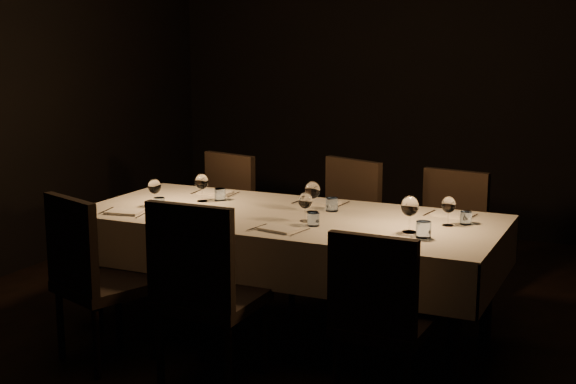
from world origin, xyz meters
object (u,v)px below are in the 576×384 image
at_px(chair_near_left, 92,272).
at_px(chair_far_right, 448,236).
at_px(chair_far_center, 341,225).
at_px(chair_far_left, 219,214).
at_px(chair_near_center, 203,287).
at_px(chair_near_right, 379,312).
at_px(dining_table, 288,227).

xyz_separation_m(chair_near_left, chair_far_right, (1.58, 1.69, -0.01)).
relative_size(chair_near_left, chair_far_center, 0.99).
bearing_deg(chair_far_left, chair_near_center, -48.78).
distance_m(chair_far_center, chair_far_right, 0.72).
distance_m(chair_near_left, chair_far_left, 1.59).
relative_size(chair_near_left, chair_far_right, 1.03).
relative_size(chair_near_left, chair_near_right, 1.06).
distance_m(chair_near_center, chair_far_right, 1.91).
distance_m(chair_near_right, chair_far_center, 1.66).
distance_m(dining_table, chair_near_left, 1.18).
relative_size(chair_near_center, chair_far_center, 1.03).
bearing_deg(dining_table, chair_near_left, -133.76).
xyz_separation_m(chair_near_left, chair_far_center, (0.86, 1.59, 0.01)).
xyz_separation_m(chair_far_center, chair_far_right, (0.72, 0.10, -0.02)).
xyz_separation_m(dining_table, chair_near_center, (-0.08, -0.86, -0.14)).
distance_m(dining_table, chair_far_left, 1.17).
bearing_deg(chair_far_center, chair_near_right, -42.10).
bearing_deg(chair_far_left, chair_near_left, -72.48).
bearing_deg(chair_near_left, chair_far_center, -97.67).
relative_size(chair_near_right, chair_far_right, 0.97).
height_order(chair_near_left, chair_far_left, chair_near_left).
relative_size(chair_near_center, chair_near_right, 1.10).
bearing_deg(chair_far_center, dining_table, -73.75).
bearing_deg(chair_near_left, chair_far_left, -65.99).
relative_size(dining_table, chair_far_right, 2.68).
relative_size(dining_table, chair_near_right, 2.76).
height_order(chair_near_left, chair_near_center, chair_near_center).
bearing_deg(chair_near_left, dining_table, -112.95).
distance_m(chair_near_center, chair_near_right, 0.91).
bearing_deg(chair_near_center, chair_near_left, -1.59).
bearing_deg(chair_far_left, chair_far_center, 14.77).
bearing_deg(chair_far_center, chair_near_left, -97.90).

